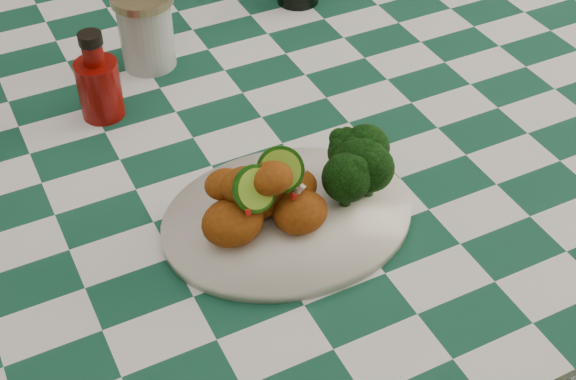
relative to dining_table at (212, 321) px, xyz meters
name	(u,v)px	position (x,y,z in m)	size (l,w,h in m)	color
dining_table	(212,321)	(0.00, 0.00, 0.00)	(1.66, 1.06, 0.79)	#134933
plate	(288,219)	(0.04, -0.21, 0.40)	(0.30, 0.24, 0.02)	white
fried_chicken_pile	(269,192)	(0.02, -0.21, 0.45)	(0.13, 0.10, 0.09)	#8E410D
broccoli_side	(352,163)	(0.13, -0.19, 0.44)	(0.09, 0.09, 0.07)	black
ketchup_bottle	(97,75)	(-0.09, 0.11, 0.46)	(0.06, 0.06, 0.13)	#700905
mason_jar	(146,30)	(0.01, 0.20, 0.45)	(0.09, 0.09, 0.12)	#B2BCBA
wooden_chair_right	(218,39)	(0.33, 0.73, 0.05)	(0.41, 0.43, 0.90)	#472814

